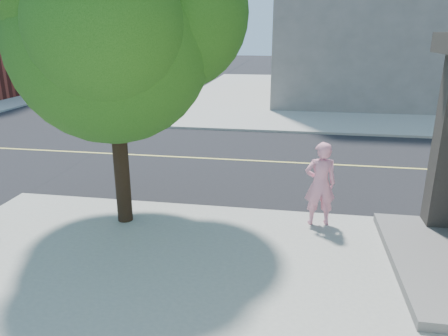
# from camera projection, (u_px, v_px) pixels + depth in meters

# --- Properties ---
(ground) EXTENTS (140.00, 140.00, 0.00)m
(ground) POSITION_uv_depth(u_px,v_px,m) (56.00, 199.00, 11.69)
(ground) COLOR black
(ground) RESTS_ON ground
(road_ew) EXTENTS (140.00, 9.00, 0.01)m
(road_ew) POSITION_uv_depth(u_px,v_px,m) (120.00, 154.00, 15.90)
(road_ew) COLOR black
(road_ew) RESTS_ON ground
(sidewalk_ne) EXTENTS (29.00, 25.00, 0.12)m
(sidewalk_ne) POSITION_uv_depth(u_px,v_px,m) (398.00, 96.00, 29.68)
(sidewalk_ne) COLOR #9B9B91
(sidewalk_ne) RESTS_ON ground
(man_on_phone) EXTENTS (0.79, 0.58, 1.98)m
(man_on_phone) POSITION_uv_depth(u_px,v_px,m) (320.00, 184.00, 9.65)
(man_on_phone) COLOR pink
(man_on_phone) RESTS_ON sidewalk_se
(street_tree) EXTENTS (5.37, 4.88, 7.13)m
(street_tree) POSITION_uv_depth(u_px,v_px,m) (115.00, 17.00, 8.71)
(street_tree) COLOR black
(street_tree) RESTS_ON sidewalk_se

